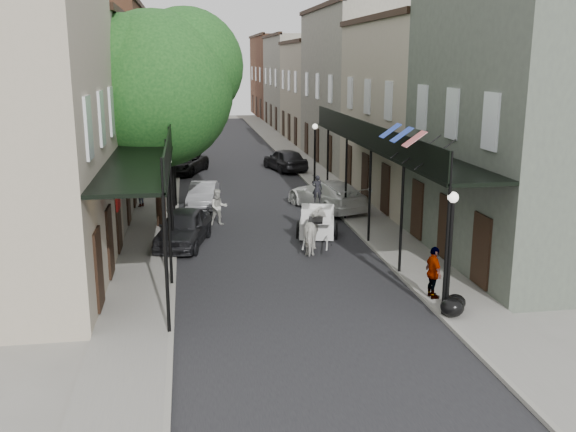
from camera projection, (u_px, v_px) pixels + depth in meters
name	position (u px, v px, depth m)	size (l,w,h in m)	color
ground	(299.00, 301.00, 20.38)	(140.00, 140.00, 0.00)	gray
road	(243.00, 184.00, 39.57)	(8.00, 90.00, 0.01)	black
sidewalk_left	(161.00, 185.00, 38.80)	(2.20, 90.00, 0.12)	gray
sidewalk_right	(322.00, 181.00, 40.31)	(2.20, 90.00, 0.12)	gray
building_row_left	(112.00, 91.00, 46.61)	(5.00, 80.00, 10.50)	tan
building_row_right	(342.00, 89.00, 49.22)	(5.00, 80.00, 10.50)	gray
gallery_left	(150.00, 148.00, 25.39)	(2.20, 18.05, 4.88)	black
gallery_right	(383.00, 144.00, 26.84)	(2.20, 18.05, 4.88)	black
tree_near	(164.00, 83.00, 27.97)	(7.31, 6.80, 9.63)	#382619
tree_far	(171.00, 85.00, 41.55)	(6.45, 6.00, 8.61)	#382619
lamppost_right_near	(450.00, 252.00, 18.60)	(0.32, 0.32, 3.71)	black
lamppost_left	(169.00, 202.00, 25.03)	(0.32, 0.32, 3.71)	black
lamppost_right_far	(315.00, 154.00, 37.78)	(0.32, 0.32, 3.71)	black
horse	(315.00, 231.00, 25.42)	(0.91, 2.00, 1.69)	silver
carriage	(318.00, 210.00, 27.91)	(2.08, 2.75, 2.83)	black
pedestrian_walking	(218.00, 207.00, 29.54)	(0.82, 0.64, 1.69)	beige
pedestrian_sidewalk_left	(140.00, 192.00, 32.81)	(0.95, 0.55, 1.47)	gray
pedestrian_sidewalk_right	(434.00, 273.00, 20.16)	(0.99, 0.41, 1.68)	gray
car_left_near	(183.00, 228.00, 26.36)	(1.77, 4.40, 1.50)	black
car_left_mid	(203.00, 195.00, 33.27)	(1.33, 3.83, 1.26)	#9B9A9F
car_left_far	(184.00, 164.00, 42.98)	(2.20, 4.77, 1.33)	black
car_right_near	(327.00, 195.00, 32.56)	(2.15, 5.29, 1.54)	white
car_right_far	(285.00, 160.00, 44.07)	(1.83, 4.55, 1.55)	black
trash_bags	(454.00, 305.00, 19.00)	(0.95, 1.10, 0.59)	black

